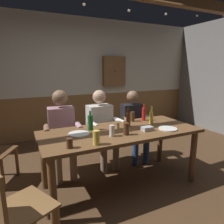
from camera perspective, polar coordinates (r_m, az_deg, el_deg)
name	(u,v)px	position (r m, az deg, el deg)	size (l,w,h in m)	color
ground_plane	(121,185)	(2.90, 2.66, -19.88)	(7.61, 7.61, 0.00)	#4C331E
back_wall_upper	(71,57)	(4.73, -11.52, 15.02)	(6.34, 0.12, 1.70)	beige
back_wall_wainscot	(73,115)	(4.85, -10.85, -0.74)	(6.34, 0.12, 0.94)	brown
dining_table	(121,138)	(2.64, 2.47, -7.22)	(2.02, 0.86, 0.77)	brown
person_0	(62,129)	(3.02, -13.89, -4.61)	(0.53, 0.55, 1.24)	#B78493
person_1	(102,125)	(3.20, -2.96, -3.62)	(0.53, 0.54, 1.21)	silver
person_2	(134,122)	(3.46, 6.25, -2.89)	(0.52, 0.53, 1.17)	black
chair_empty_near_right	(11,211)	(1.89, -26.46, -23.61)	(0.59, 0.59, 0.88)	brown
table_candle	(118,126)	(2.66, 1.73, -3.87)	(0.04, 0.04, 0.08)	#F9E08C
condiment_caddy	(147,129)	(2.62, 9.89, -4.62)	(0.14, 0.10, 0.05)	#B2B7BC
plate_0	(79,134)	(2.47, -9.31, -6.09)	(0.25, 0.25, 0.01)	white
plate_1	(168,129)	(2.73, 15.47, -4.56)	(0.24, 0.24, 0.01)	white
bottle_0	(90,122)	(2.59, -6.12, -2.94)	(0.07, 0.07, 0.25)	#195923
bottle_1	(151,117)	(2.94, 10.98, -1.36)	(0.06, 0.06, 0.25)	gold
bottle_2	(128,119)	(2.74, 4.57, -2.05)	(0.06, 0.06, 0.26)	#593314
bottle_3	(144,114)	(3.09, 8.93, -0.53)	(0.06, 0.06, 0.25)	red
pint_glass_0	(133,117)	(3.02, 5.81, -1.28)	(0.06, 0.06, 0.14)	#4C2D19
pint_glass_1	(96,138)	(2.11, -4.46, -7.20)	(0.07, 0.07, 0.15)	#E5C64C
pint_glass_2	(112,131)	(2.36, -0.02, -5.31)	(0.06, 0.06, 0.13)	white
pint_glass_3	(70,143)	(2.07, -11.86, -8.59)	(0.06, 0.06, 0.10)	#4C2D19
pint_glass_4	(126,129)	(2.41, 4.05, -4.78)	(0.07, 0.07, 0.14)	#4C2D19
wall_dart_cabinet	(114,71)	(4.95, 0.58, 11.39)	(0.56, 0.15, 0.70)	brown
string_lights	(107,3)	(2.96, -1.29, 28.33)	(4.47, 0.04, 0.17)	#F9EAB2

